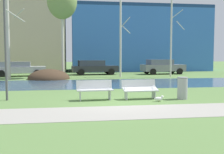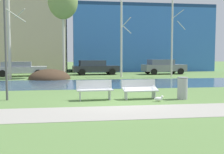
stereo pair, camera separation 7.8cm
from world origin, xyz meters
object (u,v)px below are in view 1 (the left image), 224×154
(bench_left, at_px, (95,89))
(parked_van_nearest_silver, at_px, (19,68))
(parked_sedan_second_dark, at_px, (94,67))
(trash_bin, at_px, (182,88))
(parked_hatch_third_grey, at_px, (162,66))
(streetlamp, at_px, (5,15))
(seagull, at_px, (159,99))
(bench_right, at_px, (140,89))

(bench_left, relative_size, parked_van_nearest_silver, 0.33)
(parked_sedan_second_dark, bearing_deg, trash_bin, -80.72)
(parked_hatch_third_grey, bearing_deg, parked_van_nearest_silver, -176.83)
(bench_left, xyz_separation_m, streetlamp, (-3.83, 0.46, 3.22))
(seagull, relative_size, parked_sedan_second_dark, 0.09)
(bench_left, height_order, parked_sedan_second_dark, parked_sedan_second_dark)
(seagull, height_order, parked_van_nearest_silver, parked_van_nearest_silver)
(bench_right, bearing_deg, trash_bin, -10.12)
(bench_right, distance_m, parked_van_nearest_silver, 16.91)
(bench_right, xyz_separation_m, trash_bin, (1.89, -0.34, 0.05))
(bench_left, distance_m, streetlamp, 5.03)
(bench_right, xyz_separation_m, seagull, (0.64, -0.84, -0.34))
(bench_left, bearing_deg, trash_bin, -4.91)
(bench_right, distance_m, parked_sedan_second_dark, 15.99)
(bench_right, distance_m, streetlamp, 6.72)
(parked_van_nearest_silver, relative_size, parked_sedan_second_dark, 1.02)
(parked_van_nearest_silver, bearing_deg, bench_right, -62.03)
(streetlamp, relative_size, parked_sedan_second_dark, 1.17)
(streetlamp, height_order, parked_sedan_second_dark, streetlamp)
(bench_right, height_order, streetlamp, streetlamp)
(bench_left, xyz_separation_m, trash_bin, (3.94, -0.34, 0.05))
(parked_van_nearest_silver, relative_size, parked_hatch_third_grey, 1.05)
(streetlamp, bearing_deg, parked_sedan_second_dark, 71.77)
(trash_bin, distance_m, parked_van_nearest_silver, 18.16)
(seagull, height_order, streetlamp, streetlamp)
(seagull, xyz_separation_m, parked_van_nearest_silver, (-8.57, 15.78, 0.61))
(bench_left, height_order, parked_van_nearest_silver, parked_van_nearest_silver)
(trash_bin, height_order, parked_hatch_third_grey, parked_hatch_third_grey)
(streetlamp, bearing_deg, parked_hatch_third_grey, 51.23)
(bench_left, height_order, parked_hatch_third_grey, parked_hatch_third_grey)
(parked_hatch_third_grey, bearing_deg, parked_sedan_second_dark, 178.08)
(bench_left, height_order, trash_bin, trash_bin)
(trash_bin, distance_m, parked_sedan_second_dark, 16.52)
(streetlamp, bearing_deg, trash_bin, -5.86)
(bench_left, xyz_separation_m, bench_right, (2.04, 0.00, 0.00))
(seagull, distance_m, parked_sedan_second_dark, 16.88)
(bench_right, bearing_deg, parked_hatch_third_grey, 67.90)
(trash_bin, distance_m, streetlamp, 8.43)
(seagull, bearing_deg, parked_van_nearest_silver, 118.51)
(seagull, height_order, parked_sedan_second_dark, parked_sedan_second_dark)
(parked_hatch_third_grey, bearing_deg, streetlamp, -128.77)
(bench_right, distance_m, seagull, 1.11)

